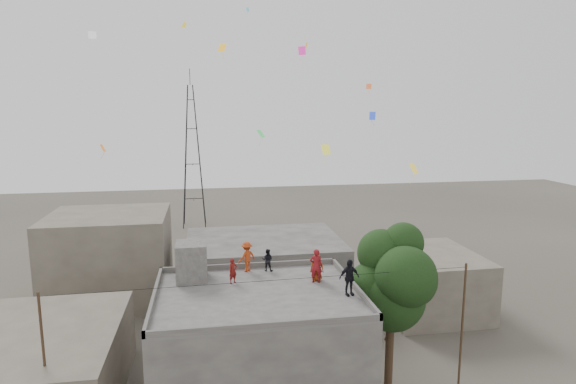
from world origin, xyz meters
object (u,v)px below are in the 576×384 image
at_px(transmission_tower, 193,157).
at_px(stair_head_box, 192,261).
at_px(tree, 394,280).
at_px(person_red_adult, 316,266).
at_px(person_dark_adult, 349,277).

bearing_deg(transmission_tower, stair_head_box, -88.77).
relative_size(tree, person_red_adult, 5.04).
distance_m(tree, transmission_tower, 41.12).
bearing_deg(person_red_adult, stair_head_box, -1.98).
relative_size(stair_head_box, transmission_tower, 0.10).
distance_m(stair_head_box, person_red_adult, 6.60).
distance_m(stair_head_box, transmission_tower, 37.46).
height_order(transmission_tower, person_red_adult, transmission_tower).
distance_m(person_red_adult, person_dark_adult, 2.31).
xyz_separation_m(tree, person_red_adult, (-4.16, 0.45, 0.90)).
distance_m(tree, person_dark_adult, 3.46).
height_order(stair_head_box, transmission_tower, transmission_tower).
bearing_deg(person_red_adult, tree, -174.46).
distance_m(stair_head_box, person_dark_adult, 8.39).
xyz_separation_m(transmission_tower, person_red_adult, (7.21, -38.96, -2.07)).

